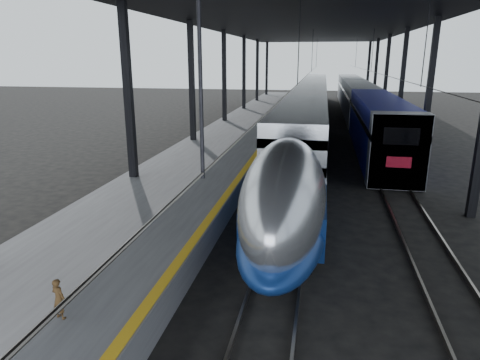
# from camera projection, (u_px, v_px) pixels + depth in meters

# --- Properties ---
(ground) EXTENTS (160.00, 160.00, 0.00)m
(ground) POSITION_uv_depth(u_px,v_px,m) (228.00, 247.00, 15.45)
(ground) COLOR black
(ground) RESTS_ON ground
(platform) EXTENTS (6.00, 80.00, 1.00)m
(platform) POSITION_uv_depth(u_px,v_px,m) (239.00, 136.00, 34.83)
(platform) COLOR #4C4C4F
(platform) RESTS_ON ground
(yellow_strip) EXTENTS (0.30, 80.00, 0.01)m
(yellow_strip) POSITION_uv_depth(u_px,v_px,m) (273.00, 130.00, 34.19)
(yellow_strip) COLOR gold
(yellow_strip) RESTS_ON platform
(rails) EXTENTS (6.52, 80.00, 0.16)m
(rails) POSITION_uv_depth(u_px,v_px,m) (339.00, 144.00, 33.50)
(rails) COLOR slate
(rails) RESTS_ON ground
(canopy) EXTENTS (18.00, 75.00, 9.47)m
(canopy) POSITION_uv_depth(u_px,v_px,m) (310.00, 22.00, 31.49)
(canopy) COLOR black
(canopy) RESTS_ON ground
(tgv_train) EXTENTS (2.87, 65.20, 4.11)m
(tgv_train) POSITION_uv_depth(u_px,v_px,m) (310.00, 109.00, 40.31)
(tgv_train) COLOR silver
(tgv_train) RESTS_ON ground
(second_train) EXTENTS (2.87, 56.05, 3.96)m
(second_train) POSITION_uv_depth(u_px,v_px,m) (359.00, 101.00, 47.05)
(second_train) COLOR navy
(second_train) RESTS_ON ground
(child) EXTENTS (0.40, 0.32, 0.96)m
(child) POSITION_uv_depth(u_px,v_px,m) (59.00, 299.00, 9.40)
(child) COLOR #473017
(child) RESTS_ON platform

